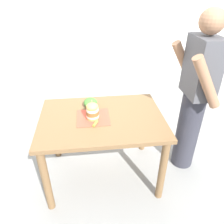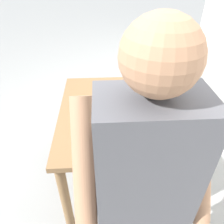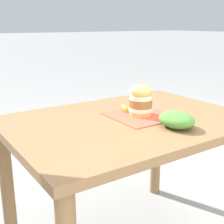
{
  "view_description": "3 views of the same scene",
  "coord_description": "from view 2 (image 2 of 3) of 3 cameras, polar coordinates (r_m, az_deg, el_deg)",
  "views": [
    {
      "loc": [
        1.74,
        -0.11,
        1.88
      ],
      "look_at": [
        0.0,
        0.1,
        0.8
      ],
      "focal_mm": 35.0,
      "sensor_mm": 36.0,
      "label": 1
    },
    {
      "loc": [
        0.08,
        1.46,
        1.79
      ],
      "look_at": [
        0.0,
        0.1,
        0.8
      ],
      "focal_mm": 35.0,
      "sensor_mm": 36.0,
      "label": 2
    },
    {
      "loc": [
        -1.18,
        0.9,
        1.21
      ],
      "look_at": [
        0.0,
        0.1,
        0.8
      ],
      "focal_mm": 50.0,
      "sensor_mm": 36.0,
      "label": 3
    }
  ],
  "objects": [
    {
      "name": "ground_plane",
      "position": [
        2.31,
        -0.15,
        -14.89
      ],
      "size": [
        80.0,
        80.0,
        0.0
      ],
      "primitive_type": "plane",
      "color": "gray"
    },
    {
      "name": "patio_table",
      "position": [
        1.86,
        -0.18,
        -2.39
      ],
      "size": [
        0.85,
        1.18,
        0.75
      ],
      "color": "brown",
      "rests_on": "ground"
    },
    {
      "name": "serving_paper",
      "position": [
        1.86,
        -0.3,
        2.03
      ],
      "size": [
        0.31,
        0.31,
        0.0
      ],
      "primitive_type": "cube",
      "rotation": [
        0.0,
        0.0,
        -0.0
      ],
      "color": "#D64C38",
      "rests_on": "patio_table"
    },
    {
      "name": "sandwich",
      "position": [
        1.82,
        -0.73,
        4.2
      ],
      "size": [
        0.12,
        0.12,
        0.19
      ],
      "color": "#E5B25B",
      "rests_on": "serving_paper"
    },
    {
      "name": "pickle_spear",
      "position": [
        1.84,
        -4.13,
        2.02
      ],
      "size": [
        0.08,
        0.06,
        0.02
      ],
      "primitive_type": "cylinder",
      "rotation": [
        0.0,
        1.57,
        2.69
      ],
      "color": "#8EA83D",
      "rests_on": "serving_paper"
    },
    {
      "name": "side_salad",
      "position": [
        1.88,
        6.7,
        3.42
      ],
      "size": [
        0.18,
        0.14,
        0.07
      ],
      "primitive_type": "ellipsoid",
      "color": "#477F33",
      "rests_on": "patio_table"
    },
    {
      "name": "diner_across_table",
      "position": [
        1.06,
        7.31,
        -23.53
      ],
      "size": [
        0.55,
        0.35,
        1.69
      ],
      "color": "#33333D",
      "rests_on": "ground"
    }
  ]
}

